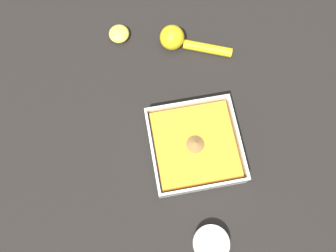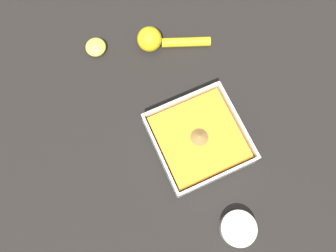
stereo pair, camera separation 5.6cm
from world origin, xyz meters
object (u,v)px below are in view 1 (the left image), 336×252
Objects in this scene: lemon_half at (119,34)px; square_dish at (195,146)px; spice_bowl at (211,243)px; lemon_squeezer at (180,40)px.

square_dish is at bearing 21.98° from lemon_half.
spice_bowl is at bearing -2.12° from square_dish.
lemon_squeezer is (-0.51, 0.03, 0.02)m from spice_bowl.
lemon_half reaches higher than spice_bowl.
lemon_squeezer reaches higher than spice_bowl.
spice_bowl is (0.22, -0.01, -0.01)m from square_dish.
lemon_squeezer is at bearing 70.50° from lemon_half.
square_dish is 0.37m from lemon_half.
lemon_squeezer is at bearing 176.37° from square_dish.
spice_bowl is 1.49× the size of lemon_half.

